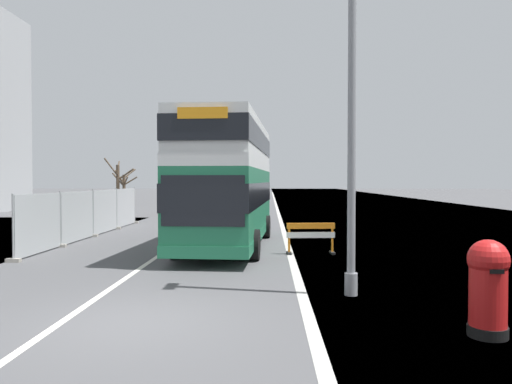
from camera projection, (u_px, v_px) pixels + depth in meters
name	position (u px, v px, depth m)	size (l,w,h in m)	color
ground	(170.00, 323.00, 8.80)	(140.00, 280.00, 0.10)	#4C4C4F
double_decker_bus	(229.00, 181.00, 18.64)	(3.29, 10.60, 4.77)	#1E6B47
lamppost_foreground	(352.00, 111.00, 10.63)	(0.29, 0.70, 8.66)	gray
red_pillar_postbox	(488.00, 284.00, 7.87)	(0.66, 0.66, 1.60)	black
roadworks_barrier	(311.00, 235.00, 16.69)	(1.68, 0.57, 1.09)	orange
construction_site_fence	(93.00, 214.00, 21.81)	(0.44, 13.80, 2.15)	#A8AAAD
car_oncoming_near	(189.00, 201.00, 36.83)	(2.07, 3.91, 2.06)	maroon
car_receding_mid	(213.00, 196.00, 46.20)	(1.96, 4.28, 2.25)	black
bare_tree_far_verge_near	(124.00, 185.00, 54.42)	(2.91, 2.70, 3.89)	#4C3D2D
bare_tree_far_verge_mid	(118.00, 181.00, 50.39)	(3.26, 2.33, 4.92)	#4C3D2D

